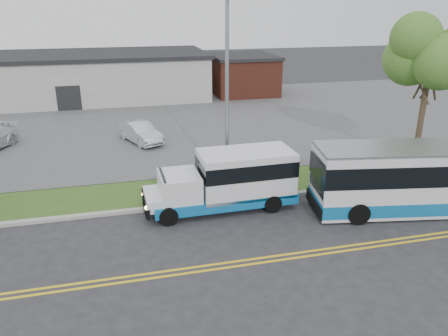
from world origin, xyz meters
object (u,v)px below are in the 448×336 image
object	(u,v)px
shuttle_bus	(231,178)
transit_bus	(435,178)
parked_car_a	(140,132)
streetlight_near	(227,84)
tree_east	(431,56)

from	to	relation	value
shuttle_bus	transit_bus	size ratio (longest dim) A/B	0.62
shuttle_bus	transit_bus	distance (m)	9.05
transit_bus	parked_car_a	size ratio (longest dim) A/B	2.74
streetlight_near	shuttle_bus	size ratio (longest dim) A/B	1.38
transit_bus	tree_east	bearing A→B (deg)	71.15
transit_bus	streetlight_near	bearing A→B (deg)	161.39
shuttle_bus	parked_car_a	bearing A→B (deg)	106.40
streetlight_near	shuttle_bus	distance (m)	4.39
streetlight_near	parked_car_a	bearing A→B (deg)	113.52
tree_east	transit_bus	xyz separation A→B (m)	(-2.62, -4.80, -4.68)
tree_east	parked_car_a	distance (m)	17.76
shuttle_bus	transit_bus	world-z (taller)	transit_bus
tree_east	parked_car_a	size ratio (longest dim) A/B	2.06
transit_bus	shuttle_bus	bearing A→B (deg)	174.30
transit_bus	parked_car_a	world-z (taller)	transit_bus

